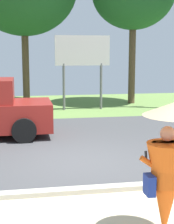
# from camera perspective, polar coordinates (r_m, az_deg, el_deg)

# --- Properties ---
(ground_plane) EXTENTS (40.00, 22.00, 0.20)m
(ground_plane) POSITION_cam_1_polar(r_m,az_deg,el_deg) (12.02, -3.08, -3.92)
(ground_plane) COLOR #424244
(monk_pedestrian) EXTENTS (1.11, 1.07, 2.13)m
(monk_pedestrian) POSITION_cam_1_polar(r_m,az_deg,el_deg) (5.44, 12.93, -8.06)
(monk_pedestrian) COLOR #E55B19
(monk_pedestrian) RESTS_ON ground_plane
(roadside_billboard) EXTENTS (2.60, 0.12, 3.50)m
(roadside_billboard) POSITION_cam_1_polar(r_m,az_deg,el_deg) (17.09, -0.71, 8.89)
(roadside_billboard) COLOR slate
(roadside_billboard) RESTS_ON ground_plane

